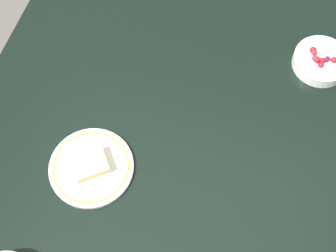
% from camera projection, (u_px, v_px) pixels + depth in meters
% --- Properties ---
extents(dining_table, '(1.51, 1.13, 0.04)m').
position_uv_depth(dining_table, '(168.00, 132.00, 1.31)').
color(dining_table, black).
rests_on(dining_table, ground).
extents(bowl_berries, '(0.17, 0.17, 0.06)m').
position_uv_depth(bowl_berries, '(321.00, 61.00, 1.36)').
color(bowl_berries, white).
rests_on(bowl_berries, dining_table).
extents(plate_sandwich, '(0.23, 0.23, 0.05)m').
position_uv_depth(plate_sandwich, '(91.00, 167.00, 1.23)').
color(plate_sandwich, white).
rests_on(plate_sandwich, dining_table).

